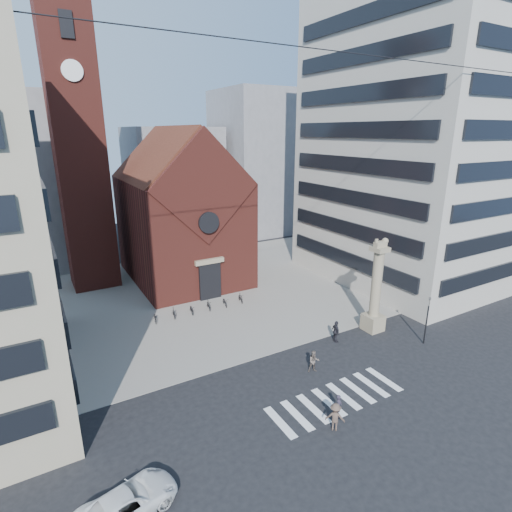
{
  "coord_description": "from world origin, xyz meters",
  "views": [
    {
      "loc": [
        -15.6,
        -20.17,
        17.41
      ],
      "look_at": [
        0.59,
        8.0,
        7.2
      ],
      "focal_mm": 28.0,
      "sensor_mm": 36.0,
      "label": 1
    }
  ],
  "objects_px": {
    "traffic_light": "(427,319)",
    "pedestrian_2": "(336,332)",
    "pedestrian_1": "(314,361)",
    "lion_column": "(375,295)",
    "pedestrian_0": "(339,406)",
    "white_car": "(127,503)",
    "scooter_0": "(155,318)"
  },
  "relations": [
    {
      "from": "pedestrian_1",
      "to": "scooter_0",
      "type": "xyz_separation_m",
      "value": [
        -8.02,
        14.03,
        -0.4
      ]
    },
    {
      "from": "pedestrian_2",
      "to": "scooter_0",
      "type": "relative_size",
      "value": 1.23
    },
    {
      "from": "lion_column",
      "to": "pedestrian_2",
      "type": "height_order",
      "value": "lion_column"
    },
    {
      "from": "pedestrian_0",
      "to": "pedestrian_1",
      "type": "xyz_separation_m",
      "value": [
        1.69,
        4.73,
        0.1
      ]
    },
    {
      "from": "lion_column",
      "to": "pedestrian_2",
      "type": "distance_m",
      "value": 5.04
    },
    {
      "from": "pedestrian_2",
      "to": "lion_column",
      "type": "bearing_deg",
      "value": -78.38
    },
    {
      "from": "traffic_light",
      "to": "pedestrian_2",
      "type": "bearing_deg",
      "value": 147.89
    },
    {
      "from": "lion_column",
      "to": "white_car",
      "type": "height_order",
      "value": "lion_column"
    },
    {
      "from": "lion_column",
      "to": "traffic_light",
      "type": "bearing_deg",
      "value": -63.54
    },
    {
      "from": "white_car",
      "to": "pedestrian_2",
      "type": "distance_m",
      "value": 20.77
    },
    {
      "from": "traffic_light",
      "to": "scooter_0",
      "type": "relative_size",
      "value": 2.73
    },
    {
      "from": "lion_column",
      "to": "pedestrian_1",
      "type": "distance_m",
      "value": 9.52
    },
    {
      "from": "pedestrian_0",
      "to": "white_car",
      "type": "bearing_deg",
      "value": 144.5
    },
    {
      "from": "white_car",
      "to": "pedestrian_0",
      "type": "distance_m",
      "value": 13.23
    },
    {
      "from": "scooter_0",
      "to": "white_car",
      "type": "bearing_deg",
      "value": -98.85
    },
    {
      "from": "pedestrian_1",
      "to": "traffic_light",
      "type": "bearing_deg",
      "value": 13.63
    },
    {
      "from": "traffic_light",
      "to": "scooter_0",
      "type": "bearing_deg",
      "value": 140.63
    },
    {
      "from": "pedestrian_1",
      "to": "pedestrian_2",
      "type": "distance_m",
      "value": 5.12
    },
    {
      "from": "traffic_light",
      "to": "pedestrian_2",
      "type": "relative_size",
      "value": 2.22
    },
    {
      "from": "lion_column",
      "to": "pedestrian_2",
      "type": "relative_size",
      "value": 4.48
    },
    {
      "from": "traffic_light",
      "to": "scooter_0",
      "type": "xyz_separation_m",
      "value": [
        -18.78,
        15.41,
        -1.82
      ]
    },
    {
      "from": "white_car",
      "to": "traffic_light",
      "type": "bearing_deg",
      "value": -95.1
    },
    {
      "from": "lion_column",
      "to": "scooter_0",
      "type": "xyz_separation_m",
      "value": [
        -16.79,
        11.41,
        -2.99
      ]
    },
    {
      "from": "traffic_light",
      "to": "white_car",
      "type": "bearing_deg",
      "value": -171.95
    },
    {
      "from": "scooter_0",
      "to": "pedestrian_2",
      "type": "bearing_deg",
      "value": -31.54
    },
    {
      "from": "traffic_light",
      "to": "white_car",
      "type": "relative_size",
      "value": 0.88
    },
    {
      "from": "lion_column",
      "to": "traffic_light",
      "type": "height_order",
      "value": "lion_column"
    },
    {
      "from": "traffic_light",
      "to": "pedestrian_1",
      "type": "distance_m",
      "value": 10.95
    },
    {
      "from": "lion_column",
      "to": "pedestrian_1",
      "type": "bearing_deg",
      "value": -163.39
    },
    {
      "from": "pedestrian_0",
      "to": "lion_column",
      "type": "bearing_deg",
      "value": -1.62
    },
    {
      "from": "pedestrian_0",
      "to": "scooter_0",
      "type": "xyz_separation_m",
      "value": [
        -6.33,
        18.77,
        -0.31
      ]
    },
    {
      "from": "pedestrian_1",
      "to": "pedestrian_2",
      "type": "relative_size",
      "value": 0.89
    }
  ]
}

